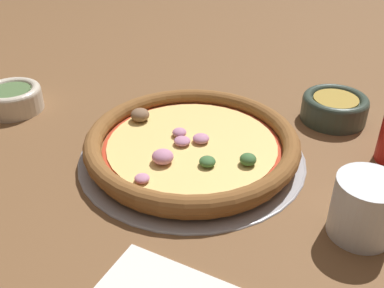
# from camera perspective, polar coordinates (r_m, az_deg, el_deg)

# --- Properties ---
(ground_plane) EXTENTS (3.00, 3.00, 0.00)m
(ground_plane) POSITION_cam_1_polar(r_m,az_deg,el_deg) (0.69, 0.00, -1.59)
(ground_plane) COLOR brown
(pizza_tray) EXTENTS (0.35, 0.35, 0.01)m
(pizza_tray) POSITION_cam_1_polar(r_m,az_deg,el_deg) (0.69, 0.00, -1.36)
(pizza_tray) COLOR #9E9EA3
(pizza_tray) RESTS_ON ground_plane
(pizza) EXTENTS (0.33, 0.33, 0.04)m
(pizza) POSITION_cam_1_polar(r_m,az_deg,el_deg) (0.68, -0.04, 0.05)
(pizza) COLOR #A86B33
(pizza) RESTS_ON pizza_tray
(bowl_near) EXTENTS (0.11, 0.11, 0.05)m
(bowl_near) POSITION_cam_1_polar(r_m,az_deg,el_deg) (0.82, 17.65, 4.52)
(bowl_near) COLOR #334238
(bowl_near) RESTS_ON ground_plane
(bowl_far) EXTENTS (0.10, 0.10, 0.04)m
(bowl_far) POSITION_cam_1_polar(r_m,az_deg,el_deg) (0.88, -21.83, 5.49)
(bowl_far) COLOR beige
(bowl_far) RESTS_ON ground_plane
(drinking_cup) EXTENTS (0.08, 0.08, 0.08)m
(drinking_cup) POSITION_cam_1_polar(r_m,az_deg,el_deg) (0.58, 21.05, -7.57)
(drinking_cup) COLOR silver
(drinking_cup) RESTS_ON ground_plane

